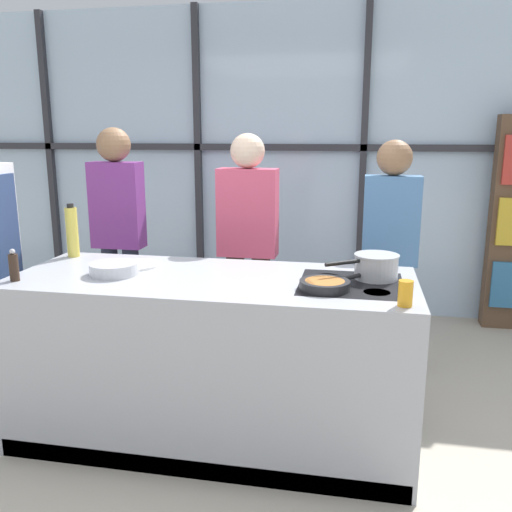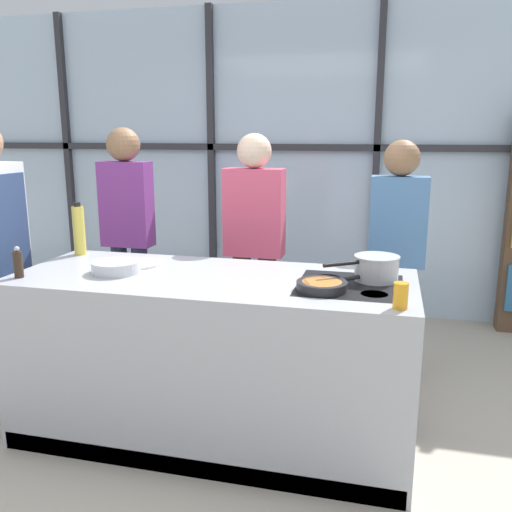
{
  "view_description": "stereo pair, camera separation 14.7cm",
  "coord_description": "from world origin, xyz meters",
  "px_view_note": "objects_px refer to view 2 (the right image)",
  "views": [
    {
      "loc": [
        0.75,
        -2.68,
        1.67
      ],
      "look_at": [
        0.22,
        0.1,
        1.02
      ],
      "focal_mm": 38.0,
      "sensor_mm": 36.0,
      "label": 1
    },
    {
      "loc": [
        0.9,
        -2.65,
        1.67
      ],
      "look_at": [
        0.22,
        0.1,
        1.02
      ],
      "focal_mm": 38.0,
      "sensor_mm": 36.0,
      "label": 2
    }
  ],
  "objects_px": {
    "oil_bottle": "(79,230)",
    "pepper_grinder": "(18,264)",
    "spectator_center_right": "(397,245)",
    "mixing_bowl": "(116,266)",
    "spectator_center_left": "(254,237)",
    "frying_pan": "(323,285)",
    "spectator_far_left": "(128,225)",
    "juice_glass_near": "(401,296)",
    "white_plate": "(140,264)",
    "saucepan": "(376,267)"
  },
  "relations": [
    {
      "from": "oil_bottle",
      "to": "pepper_grinder",
      "type": "bearing_deg",
      "value": -90.99
    },
    {
      "from": "spectator_center_right",
      "to": "mixing_bowl",
      "type": "height_order",
      "value": "spectator_center_right"
    },
    {
      "from": "pepper_grinder",
      "to": "spectator_center_right",
      "type": "bearing_deg",
      "value": 31.86
    },
    {
      "from": "mixing_bowl",
      "to": "pepper_grinder",
      "type": "xyz_separation_m",
      "value": [
        -0.45,
        -0.22,
        0.04
      ]
    },
    {
      "from": "spectator_center_left",
      "to": "frying_pan",
      "type": "xyz_separation_m",
      "value": [
        0.61,
        -1.05,
        -0.01
      ]
    },
    {
      "from": "spectator_far_left",
      "to": "juice_glass_near",
      "type": "xyz_separation_m",
      "value": [
        1.93,
        -1.25,
        -0.02
      ]
    },
    {
      "from": "spectator_far_left",
      "to": "pepper_grinder",
      "type": "distance_m",
      "value": 1.2
    },
    {
      "from": "spectator_far_left",
      "to": "spectator_center_left",
      "type": "relative_size",
      "value": 1.02
    },
    {
      "from": "pepper_grinder",
      "to": "juice_glass_near",
      "type": "relative_size",
      "value": 1.45
    },
    {
      "from": "juice_glass_near",
      "to": "pepper_grinder",
      "type": "bearing_deg",
      "value": 178.53
    },
    {
      "from": "spectator_far_left",
      "to": "mixing_bowl",
      "type": "xyz_separation_m",
      "value": [
        0.43,
        -0.99,
        -0.05
      ]
    },
    {
      "from": "spectator_far_left",
      "to": "frying_pan",
      "type": "bearing_deg",
      "value": 146.09
    },
    {
      "from": "pepper_grinder",
      "to": "juice_glass_near",
      "type": "xyz_separation_m",
      "value": [
        1.95,
        -0.05,
        -0.02
      ]
    },
    {
      "from": "white_plate",
      "to": "spectator_center_right",
      "type": "bearing_deg",
      "value": 28.7
    },
    {
      "from": "spectator_center_left",
      "to": "spectator_center_right",
      "type": "height_order",
      "value": "spectator_center_left"
    },
    {
      "from": "frying_pan",
      "to": "saucepan",
      "type": "xyz_separation_m",
      "value": [
        0.24,
        0.24,
        0.05
      ]
    },
    {
      "from": "spectator_center_left",
      "to": "oil_bottle",
      "type": "bearing_deg",
      "value": 33.0
    },
    {
      "from": "spectator_center_left",
      "to": "saucepan",
      "type": "relative_size",
      "value": 4.46
    },
    {
      "from": "oil_bottle",
      "to": "pepper_grinder",
      "type": "height_order",
      "value": "oil_bottle"
    },
    {
      "from": "spectator_center_right",
      "to": "juice_glass_near",
      "type": "distance_m",
      "value": 1.25
    },
    {
      "from": "spectator_center_left",
      "to": "spectator_far_left",
      "type": "bearing_deg",
      "value": 0.0
    },
    {
      "from": "spectator_center_left",
      "to": "spectator_center_right",
      "type": "xyz_separation_m",
      "value": [
        0.96,
        0.0,
        -0.01
      ]
    },
    {
      "from": "pepper_grinder",
      "to": "juice_glass_near",
      "type": "height_order",
      "value": "pepper_grinder"
    },
    {
      "from": "spectator_far_left",
      "to": "spectator_center_right",
      "type": "bearing_deg",
      "value": -180.0
    },
    {
      "from": "spectator_far_left",
      "to": "mixing_bowl",
      "type": "bearing_deg",
      "value": 113.56
    },
    {
      "from": "frying_pan",
      "to": "oil_bottle",
      "type": "relative_size",
      "value": 1.12
    },
    {
      "from": "white_plate",
      "to": "oil_bottle",
      "type": "distance_m",
      "value": 0.53
    },
    {
      "from": "spectator_far_left",
      "to": "spectator_center_left",
      "type": "bearing_deg",
      "value": -180.0
    },
    {
      "from": "frying_pan",
      "to": "oil_bottle",
      "type": "xyz_separation_m",
      "value": [
        -1.57,
        0.43,
        0.13
      ]
    },
    {
      "from": "spectator_far_left",
      "to": "saucepan",
      "type": "xyz_separation_m",
      "value": [
        1.81,
        -0.81,
        -0.01
      ]
    },
    {
      "from": "mixing_bowl",
      "to": "oil_bottle",
      "type": "bearing_deg",
      "value": 140.57
    },
    {
      "from": "spectator_far_left",
      "to": "juice_glass_near",
      "type": "height_order",
      "value": "spectator_far_left"
    },
    {
      "from": "frying_pan",
      "to": "saucepan",
      "type": "relative_size",
      "value": 0.98
    },
    {
      "from": "saucepan",
      "to": "oil_bottle",
      "type": "height_order",
      "value": "oil_bottle"
    },
    {
      "from": "pepper_grinder",
      "to": "spectator_far_left",
      "type": "bearing_deg",
      "value": 89.2
    },
    {
      "from": "spectator_far_left",
      "to": "saucepan",
      "type": "bearing_deg",
      "value": 155.88
    },
    {
      "from": "juice_glass_near",
      "to": "spectator_far_left",
      "type": "bearing_deg",
      "value": 146.95
    },
    {
      "from": "white_plate",
      "to": "mixing_bowl",
      "type": "bearing_deg",
      "value": -103.26
    },
    {
      "from": "spectator_far_left",
      "to": "white_plate",
      "type": "xyz_separation_m",
      "value": [
        0.48,
        -0.79,
        -0.08
      ]
    },
    {
      "from": "juice_glass_near",
      "to": "spectator_center_left",
      "type": "bearing_deg",
      "value": 127.64
    },
    {
      "from": "spectator_center_left",
      "to": "frying_pan",
      "type": "distance_m",
      "value": 1.22
    },
    {
      "from": "spectator_far_left",
      "to": "pepper_grinder",
      "type": "relative_size",
      "value": 10.11
    },
    {
      "from": "spectator_center_right",
      "to": "frying_pan",
      "type": "height_order",
      "value": "spectator_center_right"
    },
    {
      "from": "frying_pan",
      "to": "mixing_bowl",
      "type": "bearing_deg",
      "value": 176.69
    },
    {
      "from": "juice_glass_near",
      "to": "spectator_center_right",
      "type": "bearing_deg",
      "value": 90.31
    },
    {
      "from": "spectator_far_left",
      "to": "white_plate",
      "type": "relative_size",
      "value": 6.73
    },
    {
      "from": "frying_pan",
      "to": "mixing_bowl",
      "type": "relative_size",
      "value": 1.4
    },
    {
      "from": "saucepan",
      "to": "spectator_far_left",
      "type": "bearing_deg",
      "value": 155.88
    },
    {
      "from": "saucepan",
      "to": "spectator_center_right",
      "type": "bearing_deg",
      "value": 82.25
    },
    {
      "from": "spectator_center_left",
      "to": "pepper_grinder",
      "type": "relative_size",
      "value": 9.88
    }
  ]
}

